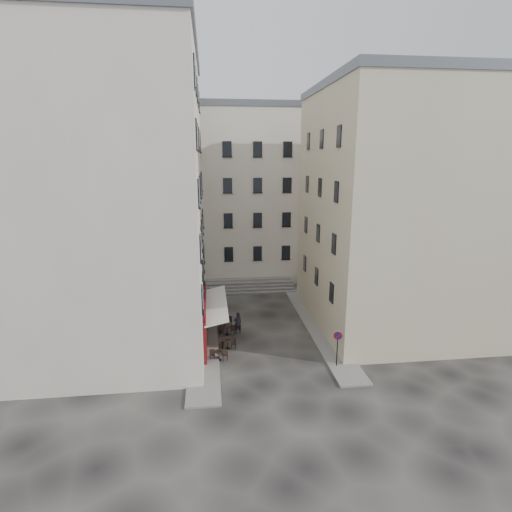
{
  "coord_description": "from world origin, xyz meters",
  "views": [
    {
      "loc": [
        -3.88,
        -26.16,
        13.16
      ],
      "look_at": [
        -0.33,
        4.0,
        5.69
      ],
      "focal_mm": 28.0,
      "sensor_mm": 36.0,
      "label": 1
    }
  ],
  "objects": [
    {
      "name": "bistro_table_a",
      "position": [
        -3.52,
        -1.82,
        0.44
      ],
      "size": [
        1.22,
        0.57,
        0.86
      ],
      "color": "black",
      "rests_on": "ground"
    },
    {
      "name": "building_back",
      "position": [
        -1.0,
        19.0,
        9.31
      ],
      "size": [
        18.2,
        10.2,
        18.6
      ],
      "color": "beige",
      "rests_on": "ground"
    },
    {
      "name": "bollard_far",
      "position": [
        -3.25,
        6.0,
        0.53
      ],
      "size": [
        0.12,
        0.12,
        0.98
      ],
      "color": "black",
      "rests_on": "ground"
    },
    {
      "name": "bistro_table_c",
      "position": [
        -2.77,
        2.09,
        0.43
      ],
      "size": [
        1.19,
        0.56,
        0.83
      ],
      "color": "black",
      "rests_on": "ground"
    },
    {
      "name": "bistro_table_b",
      "position": [
        -2.86,
        -0.23,
        0.43
      ],
      "size": [
        1.19,
        0.56,
        0.84
      ],
      "color": "black",
      "rests_on": "ground"
    },
    {
      "name": "pedestrian",
      "position": [
        -1.95,
        2.23,
        0.87
      ],
      "size": [
        0.75,
        0.63,
        1.75
      ],
      "primitive_type": "imported",
      "rotation": [
        0.0,
        0.0,
        3.54
      ],
      "color": "black",
      "rests_on": "ground"
    },
    {
      "name": "ground",
      "position": [
        0.0,
        0.0,
        0.0
      ],
      "size": [
        90.0,
        90.0,
        0.0
      ],
      "primitive_type": "plane",
      "color": "black",
      "rests_on": "ground"
    },
    {
      "name": "bistro_table_d",
      "position": [
        -2.93,
        3.81,
        0.43
      ],
      "size": [
        1.21,
        0.57,
        0.85
      ],
      "color": "black",
      "rests_on": "ground"
    },
    {
      "name": "stone_steps",
      "position": [
        0.0,
        12.57,
        0.4
      ],
      "size": [
        9.0,
        3.15,
        0.8
      ],
      "color": "#5C5957",
      "rests_on": "ground"
    },
    {
      "name": "sidewalk_right",
      "position": [
        4.5,
        3.0,
        0.06
      ],
      "size": [
        2.0,
        18.0,
        0.12
      ],
      "primitive_type": "cube",
      "color": "slate",
      "rests_on": "ground"
    },
    {
      "name": "cafe_storefront",
      "position": [
        -4.32,
        1.0,
        1.88
      ],
      "size": [
        1.74,
        7.3,
        3.5
      ],
      "color": "#43090E",
      "rests_on": "ground"
    },
    {
      "name": "building_left",
      "position": [
        -10.5,
        3.0,
        10.31
      ],
      "size": [
        12.2,
        16.2,
        20.6
      ],
      "color": "beige",
      "rests_on": "ground"
    },
    {
      "name": "bistro_table_e",
      "position": [
        -3.3,
        4.7,
        0.49
      ],
      "size": [
        1.37,
        0.64,
        0.96
      ],
      "color": "black",
      "rests_on": "ground"
    },
    {
      "name": "bollard_mid",
      "position": [
        -3.25,
        2.5,
        0.53
      ],
      "size": [
        0.12,
        0.12,
        0.98
      ],
      "color": "black",
      "rests_on": "ground"
    },
    {
      "name": "no_parking_sign",
      "position": [
        4.01,
        -3.6,
        1.77
      ],
      "size": [
        0.55,
        0.2,
        2.5
      ],
      "rotation": [
        0.0,
        0.0,
        -0.29
      ],
      "color": "black",
      "rests_on": "ground"
    },
    {
      "name": "building_right",
      "position": [
        10.5,
        3.5,
        9.31
      ],
      "size": [
        12.2,
        14.2,
        18.6
      ],
      "color": "#BBAC8B",
      "rests_on": "ground"
    },
    {
      "name": "bollard_near",
      "position": [
        -3.25,
        -1.0,
        0.53
      ],
      "size": [
        0.12,
        0.12,
        0.98
      ],
      "color": "black",
      "rests_on": "ground"
    },
    {
      "name": "sidewalk_left",
      "position": [
        -4.5,
        4.0,
        0.06
      ],
      "size": [
        2.0,
        22.0,
        0.12
      ],
      "primitive_type": "cube",
      "color": "slate",
      "rests_on": "ground"
    }
  ]
}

